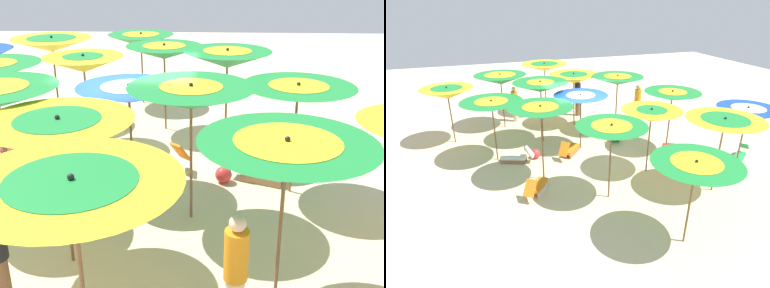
% 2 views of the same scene
% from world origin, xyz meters
% --- Properties ---
extents(ground, '(38.58, 38.58, 0.04)m').
position_xyz_m(ground, '(0.00, 0.00, -0.02)').
color(ground, beige).
extents(beach_umbrella_1, '(2.10, 2.10, 2.24)m').
position_xyz_m(beach_umbrella_1, '(3.16, -0.43, 2.03)').
color(beach_umbrella_1, brown).
rests_on(beach_umbrella_1, ground).
extents(beach_umbrella_2, '(1.96, 1.96, 2.50)m').
position_xyz_m(beach_umbrella_2, '(1.90, 1.45, 2.25)').
color(beach_umbrella_2, brown).
rests_on(beach_umbrella_2, ground).
extents(beach_umbrella_3, '(1.96, 1.96, 2.30)m').
position_xyz_m(beach_umbrella_3, '(0.34, 3.06, 2.07)').
color(beach_umbrella_3, brown).
rests_on(beach_umbrella_3, ground).
extents(beach_umbrella_4, '(1.98, 1.98, 2.20)m').
position_xyz_m(beach_umbrella_4, '(-0.60, 5.40, 1.96)').
color(beach_umbrella_4, brown).
rests_on(beach_umbrella_4, ground).
extents(beach_umbrella_5, '(2.20, 2.20, 2.42)m').
position_xyz_m(beach_umbrella_5, '(2.49, -3.63, 2.16)').
color(beach_umbrella_5, brown).
rests_on(beach_umbrella_5, ground).
extents(beach_umbrella_6, '(2.11, 2.11, 2.50)m').
position_xyz_m(beach_umbrella_6, '(1.23, -1.50, 2.25)').
color(beach_umbrella_6, brown).
rests_on(beach_umbrella_6, ground).
extents(beach_umbrella_7, '(1.98, 1.98, 2.18)m').
position_xyz_m(beach_umbrella_7, '(0.01, -0.39, 1.96)').
color(beach_umbrella_7, brown).
rests_on(beach_umbrella_7, ground).
extents(beach_umbrella_8, '(1.91, 1.91, 2.23)m').
position_xyz_m(beach_umbrella_8, '(-1.48, 2.04, 1.98)').
color(beach_umbrella_8, brown).
rests_on(beach_umbrella_8, ground).
extents(beach_umbrella_9, '(2.15, 2.15, 2.36)m').
position_xyz_m(beach_umbrella_9, '(-2.77, 3.74, 2.12)').
color(beach_umbrella_9, brown).
rests_on(beach_umbrella_9, ground).
extents(beach_umbrella_10, '(2.20, 2.20, 2.52)m').
position_xyz_m(beach_umbrella_10, '(0.25, -4.95, 2.28)').
color(beach_umbrella_10, brown).
rests_on(beach_umbrella_10, ground).
extents(beach_umbrella_11, '(2.13, 2.13, 2.39)m').
position_xyz_m(beach_umbrella_11, '(-0.54, -2.88, 2.13)').
color(beach_umbrella_11, brown).
rests_on(beach_umbrella_11, ground).
extents(lounger_0, '(0.95, 1.16, 0.64)m').
position_xyz_m(lounger_0, '(2.27, 2.16, 0.21)').
color(lounger_0, silver).
rests_on(lounger_0, ground).
extents(lounger_1, '(0.89, 1.23, 0.66)m').
position_xyz_m(lounger_1, '(-2.85, 1.26, 0.21)').
color(lounger_1, '#333338').
rests_on(lounger_1, ground).
extents(lounger_2, '(0.70, 1.42, 0.53)m').
position_xyz_m(lounger_2, '(-1.60, -0.83, 0.19)').
color(lounger_2, silver).
rests_on(lounger_2, ground).
extents(lounger_3, '(1.21, 0.73, 0.61)m').
position_xyz_m(lounger_3, '(2.56, -0.00, 0.20)').
color(lounger_3, olive).
rests_on(lounger_3, ground).
extents(lounger_5, '(1.10, 1.18, 0.68)m').
position_xyz_m(lounger_5, '(0.57, 0.04, 0.21)').
color(lounger_5, olive).
rests_on(lounger_5, ground).
extents(beachgoer_1, '(0.30, 0.30, 1.65)m').
position_xyz_m(beachgoer_1, '(1.90, -4.19, 0.86)').
color(beachgoer_1, beige).
rests_on(beachgoer_1, ground).
extents(beach_ball, '(0.35, 0.35, 0.35)m').
position_xyz_m(beach_ball, '(1.84, -0.09, 0.17)').
color(beach_ball, red).
rests_on(beach_ball, ground).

